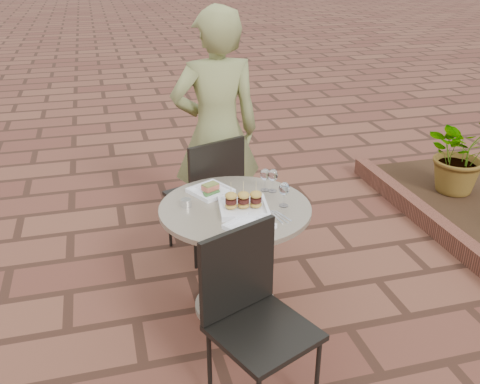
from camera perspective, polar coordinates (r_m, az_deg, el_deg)
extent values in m
plane|color=brown|center=(3.61, 2.54, -11.31)|extent=(60.00, 60.00, 0.00)
cylinder|color=gray|center=(3.53, -0.48, -11.91)|extent=(0.52, 0.52, 0.04)
cylinder|color=gray|center=(3.34, -0.50, -7.38)|extent=(0.08, 0.08, 0.70)
cylinder|color=tan|center=(3.16, -0.53, -1.79)|extent=(0.90, 0.90, 0.03)
cube|color=black|center=(3.93, -3.97, -0.44)|extent=(0.56, 0.56, 0.03)
cube|color=black|center=(3.68, -2.45, 1.97)|extent=(0.42, 0.18, 0.46)
cylinder|color=black|center=(4.27, -3.05, -1.70)|extent=(0.02, 0.02, 0.44)
cylinder|color=black|center=(4.11, -7.53, -3.06)|extent=(0.02, 0.02, 0.44)
cylinder|color=black|center=(3.99, -0.11, -3.71)|extent=(0.02, 0.02, 0.44)
cylinder|color=black|center=(3.81, -4.81, -5.28)|extent=(0.02, 0.02, 0.44)
cube|color=black|center=(2.64, 2.55, -14.76)|extent=(0.58, 0.58, 0.03)
cube|color=black|center=(2.62, -0.23, -8.36)|extent=(0.42, 0.20, 0.46)
cylinder|color=black|center=(2.80, 8.25, -18.65)|extent=(0.02, 0.02, 0.44)
cylinder|color=black|center=(2.82, -3.27, -17.93)|extent=(0.02, 0.02, 0.44)
cylinder|color=black|center=(3.00, 2.86, -14.86)|extent=(0.02, 0.02, 0.44)
imported|color=olive|center=(3.89, -2.51, 6.32)|extent=(0.66, 0.44, 1.78)
cube|color=white|center=(3.32, -3.17, 0.01)|extent=(0.30, 0.30, 0.01)
cube|color=#C25E44|center=(3.31, -3.18, 0.51)|extent=(0.12, 0.10, 0.03)
cube|color=olive|center=(3.30, -3.19, 0.82)|extent=(0.11, 0.10, 0.01)
cube|color=white|center=(3.11, 0.37, -1.80)|extent=(0.32, 0.32, 0.01)
cube|color=white|center=(2.91, 1.01, -3.81)|extent=(0.30, 0.30, 0.01)
ellipsoid|color=#C55181|center=(2.85, 0.63, -4.16)|extent=(0.04, 0.03, 0.02)
cylinder|color=white|center=(3.17, 4.67, -1.44)|extent=(0.05, 0.05, 0.00)
cylinder|color=white|center=(3.15, 4.69, -0.87)|extent=(0.01, 0.01, 0.07)
ellipsoid|color=white|center=(3.12, 4.74, 0.35)|extent=(0.06, 0.06, 0.08)
cylinder|color=white|center=(3.12, 4.74, 0.27)|extent=(0.05, 0.05, 0.04)
cylinder|color=white|center=(3.36, 2.67, 0.22)|extent=(0.05, 0.05, 0.00)
cylinder|color=white|center=(3.34, 2.68, 0.75)|extent=(0.01, 0.01, 0.06)
ellipsoid|color=white|center=(3.31, 2.70, 1.87)|extent=(0.06, 0.06, 0.08)
cylinder|color=white|center=(3.35, 3.48, 0.11)|extent=(0.05, 0.05, 0.00)
cylinder|color=white|center=(3.33, 3.49, 0.65)|extent=(0.01, 0.01, 0.07)
ellipsoid|color=white|center=(3.30, 3.53, 1.80)|extent=(0.06, 0.06, 0.08)
cylinder|color=silver|center=(3.15, -5.76, -1.18)|extent=(0.07, 0.07, 0.05)
cube|color=brown|center=(4.47, 21.37, -4.37)|extent=(0.12, 3.00, 0.15)
imported|color=#33662D|center=(5.20, 22.55, 3.90)|extent=(0.68, 0.60, 0.74)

